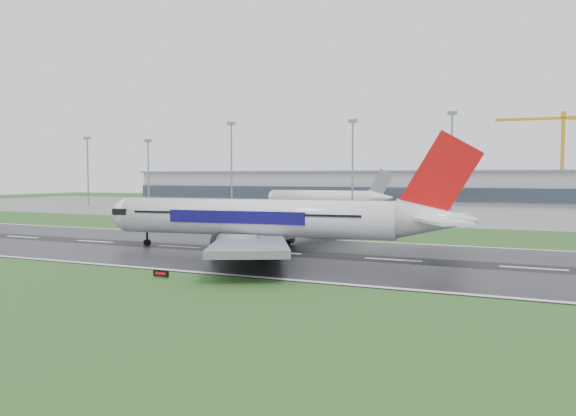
% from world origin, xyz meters
% --- Properties ---
extents(ground, '(520.00, 520.00, 0.00)m').
position_xyz_m(ground, '(0.00, 0.00, 0.00)').
color(ground, '#234E1C').
rests_on(ground, ground).
extents(runway, '(400.00, 45.00, 0.10)m').
position_xyz_m(runway, '(0.00, 0.00, 0.05)').
color(runway, black).
rests_on(runway, ground).
extents(apron, '(400.00, 130.00, 0.08)m').
position_xyz_m(apron, '(0.00, 125.00, 0.04)').
color(apron, slate).
rests_on(apron, ground).
extents(terminal, '(240.00, 36.00, 15.00)m').
position_xyz_m(terminal, '(0.00, 185.00, 7.50)').
color(terminal, '#90939B').
rests_on(terminal, ground).
extents(main_airliner, '(71.92, 69.17, 19.33)m').
position_xyz_m(main_airliner, '(39.46, 1.84, 9.77)').
color(main_airliner, white).
rests_on(main_airliner, runway).
extents(parked_airliner, '(52.08, 48.50, 15.25)m').
position_xyz_m(parked_airliner, '(5.59, 119.46, 7.71)').
color(parked_airliner, silver).
rests_on(parked_airliner, apron).
extents(tower_crane, '(43.23, 5.83, 42.75)m').
position_xyz_m(tower_crane, '(92.17, 200.00, 21.38)').
color(tower_crane, orange).
rests_on(tower_crane, ground).
extents(runway_sign, '(2.31, 0.70, 1.04)m').
position_xyz_m(runway_sign, '(36.04, -26.86, 0.52)').
color(runway_sign, black).
rests_on(runway_sign, ground).
extents(floodmast_0, '(0.64, 0.64, 28.95)m').
position_xyz_m(floodmast_0, '(-96.70, 100.00, 14.47)').
color(floodmast_0, gray).
rests_on(floodmast_0, ground).
extents(floodmast_1, '(0.64, 0.64, 27.01)m').
position_xyz_m(floodmast_1, '(-64.45, 100.00, 13.51)').
color(floodmast_1, gray).
rests_on(floodmast_1, ground).
extents(floodmast_2, '(0.64, 0.64, 32.47)m').
position_xyz_m(floodmast_2, '(-25.48, 100.00, 16.24)').
color(floodmast_2, gray).
rests_on(floodmast_2, ground).
extents(floodmast_3, '(0.64, 0.64, 31.50)m').
position_xyz_m(floodmast_3, '(22.53, 100.00, 15.75)').
color(floodmast_3, gray).
rests_on(floodmast_3, ground).
extents(floodmast_4, '(0.64, 0.64, 32.75)m').
position_xyz_m(floodmast_4, '(55.68, 100.00, 16.37)').
color(floodmast_4, gray).
rests_on(floodmast_4, ground).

